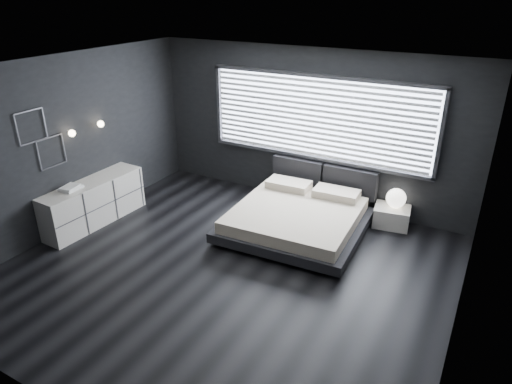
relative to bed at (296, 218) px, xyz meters
The scene contains 12 objects.
room 1.93m from the bed, 104.58° to the right, with size 6.04×6.00×2.80m.
window 1.81m from the bed, 99.15° to the left, with size 4.14×0.09×1.52m.
headboard 1.18m from the bed, 89.90° to the left, with size 1.96×0.16×0.52m.
sconce_near 3.83m from the bed, 156.03° to the right, with size 0.18×0.11×0.11m.
sconce_far 3.64m from the bed, 165.35° to the right, with size 0.18×0.11×0.11m.
wall_art_upper 4.25m from the bed, 148.59° to the right, with size 0.01×0.48×0.48m.
wall_art_lower 3.98m from the bed, 151.79° to the right, with size 0.01×0.48×0.48m.
bed is the anchor object (origin of this frame).
nightstand 1.65m from the bed, 37.04° to the left, with size 0.58×0.48×0.34m, color beige.
orb_lamp 1.71m from the bed, 37.40° to the left, with size 0.33×0.33×0.33m, color white.
dresser 3.45m from the bed, 156.81° to the right, with size 0.61×1.89×0.75m.
book_stack 3.67m from the bed, 151.64° to the right, with size 0.27×0.35×0.07m.
Camera 1 is at (3.02, -4.59, 3.75)m, focal length 32.00 mm.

